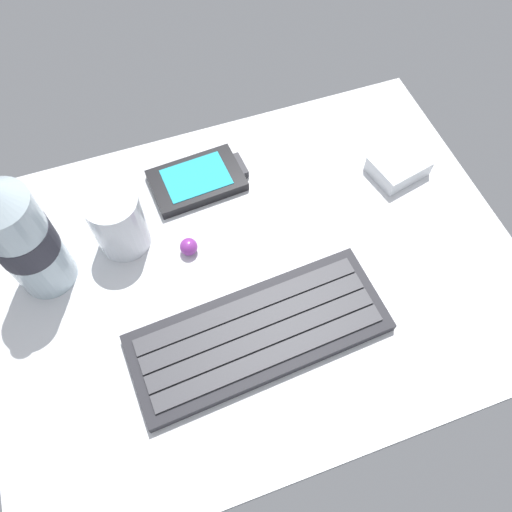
{
  "coord_description": "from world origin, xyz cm",
  "views": [
    {
      "loc": [
        -9.65,
        -27.23,
        54.48
      ],
      "look_at": [
        0.0,
        0.0,
        3.0
      ],
      "focal_mm": 35.39,
      "sensor_mm": 36.0,
      "label": 1
    }
  ],
  "objects_px": {
    "keyboard": "(259,333)",
    "water_bottle": "(20,236)",
    "trackball_mouse": "(189,247)",
    "charger_block": "(398,166)",
    "juice_cup": "(119,224)",
    "handheld_device": "(198,180)"
  },
  "relations": [
    {
      "from": "charger_block",
      "to": "keyboard",
      "type": "bearing_deg",
      "value": -148.23
    },
    {
      "from": "water_bottle",
      "to": "charger_block",
      "type": "distance_m",
      "value": 0.48
    },
    {
      "from": "handheld_device",
      "to": "water_bottle",
      "type": "relative_size",
      "value": 0.63
    },
    {
      "from": "juice_cup",
      "to": "charger_block",
      "type": "relative_size",
      "value": 1.21
    },
    {
      "from": "juice_cup",
      "to": "water_bottle",
      "type": "relative_size",
      "value": 0.41
    },
    {
      "from": "keyboard",
      "to": "water_bottle",
      "type": "xyz_separation_m",
      "value": [
        -0.21,
        0.16,
        0.08
      ]
    },
    {
      "from": "handheld_device",
      "to": "juice_cup",
      "type": "bearing_deg",
      "value": -153.14
    },
    {
      "from": "keyboard",
      "to": "water_bottle",
      "type": "bearing_deg",
      "value": 143.48
    },
    {
      "from": "keyboard",
      "to": "charger_block",
      "type": "bearing_deg",
      "value": 31.77
    },
    {
      "from": "juice_cup",
      "to": "charger_block",
      "type": "height_order",
      "value": "juice_cup"
    },
    {
      "from": "charger_block",
      "to": "trackball_mouse",
      "type": "bearing_deg",
      "value": -175.02
    },
    {
      "from": "water_bottle",
      "to": "charger_block",
      "type": "height_order",
      "value": "water_bottle"
    },
    {
      "from": "handheld_device",
      "to": "water_bottle",
      "type": "xyz_separation_m",
      "value": [
        -0.21,
        -0.07,
        0.08
      ]
    },
    {
      "from": "juice_cup",
      "to": "water_bottle",
      "type": "xyz_separation_m",
      "value": [
        -0.1,
        -0.02,
        0.05
      ]
    },
    {
      "from": "water_bottle",
      "to": "trackball_mouse",
      "type": "distance_m",
      "value": 0.19
    },
    {
      "from": "juice_cup",
      "to": "handheld_device",
      "type": "bearing_deg",
      "value": 26.86
    },
    {
      "from": "juice_cup",
      "to": "charger_block",
      "type": "xyz_separation_m",
      "value": [
        0.37,
        -0.02,
        -0.03
      ]
    },
    {
      "from": "juice_cup",
      "to": "trackball_mouse",
      "type": "distance_m",
      "value": 0.09
    },
    {
      "from": "charger_block",
      "to": "trackball_mouse",
      "type": "relative_size",
      "value": 3.18
    },
    {
      "from": "trackball_mouse",
      "to": "charger_block",
      "type": "bearing_deg",
      "value": 4.98
    },
    {
      "from": "keyboard",
      "to": "juice_cup",
      "type": "bearing_deg",
      "value": 123.48
    },
    {
      "from": "juice_cup",
      "to": "trackball_mouse",
      "type": "relative_size",
      "value": 3.86
    }
  ]
}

